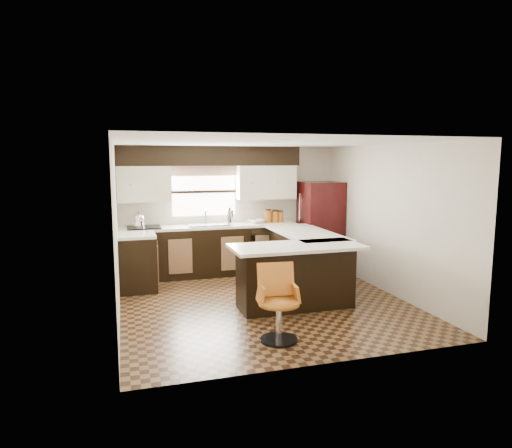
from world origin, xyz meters
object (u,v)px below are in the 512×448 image
object	(u,v)px
peninsula_return	(295,277)
bar_chair	(279,304)
peninsula_long	(303,261)
refrigerator	(320,226)

from	to	relation	value
peninsula_return	bar_chair	size ratio (longest dim) A/B	1.80
peninsula_long	bar_chair	xyz separation A→B (m)	(-1.17, -2.10, 0.01)
bar_chair	peninsula_long	bearing A→B (deg)	67.06
bar_chair	peninsula_return	bearing A→B (deg)	66.29
refrigerator	peninsula_long	bearing A→B (deg)	-126.32
peninsula_long	bar_chair	bearing A→B (deg)	-119.20
refrigerator	bar_chair	world-z (taller)	refrigerator
peninsula_long	refrigerator	world-z (taller)	refrigerator
peninsula_return	bar_chair	xyz separation A→B (m)	(-0.65, -1.13, 0.01)
peninsula_long	refrigerator	bearing A→B (deg)	53.68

